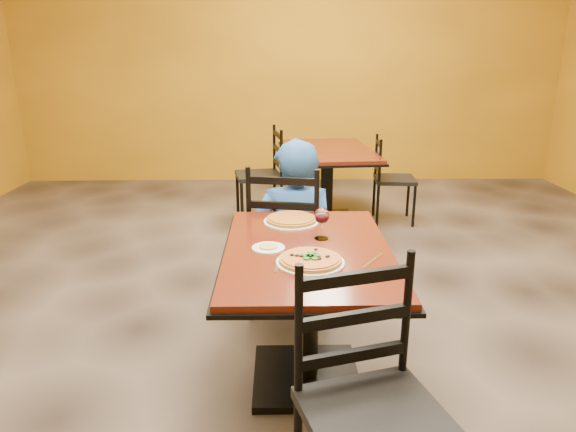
{
  "coord_description": "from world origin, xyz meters",
  "views": [
    {
      "loc": [
        -0.14,
        -2.84,
        1.66
      ],
      "look_at": [
        -0.09,
        -0.3,
        0.85
      ],
      "focal_mm": 32.12,
      "sensor_mm": 36.0,
      "label": 1
    }
  ],
  "objects_px": {
    "plate_main": "(310,262)",
    "side_plate": "(268,248)",
    "pizza_far": "(291,219)",
    "pizza_main": "(310,259)",
    "chair_second_right": "(395,180)",
    "plate_far": "(291,222)",
    "chair_main_near": "(377,422)",
    "chair_second_left": "(259,176)",
    "diner": "(295,223)",
    "wine_glass": "(322,222)",
    "table_main": "(307,284)",
    "table_second": "(327,168)",
    "chair_main_far": "(288,237)"
  },
  "relations": [
    {
      "from": "plate_main",
      "to": "side_plate",
      "type": "distance_m",
      "value": 0.26
    },
    {
      "from": "pizza_far",
      "to": "pizza_main",
      "type": "bearing_deg",
      "value": -83.09
    },
    {
      "from": "chair_second_right",
      "to": "plate_far",
      "type": "relative_size",
      "value": 2.8
    },
    {
      "from": "chair_main_near",
      "to": "side_plate",
      "type": "height_order",
      "value": "chair_main_near"
    },
    {
      "from": "chair_second_left",
      "to": "diner",
      "type": "bearing_deg",
      "value": -0.63
    },
    {
      "from": "diner",
      "to": "plate_far",
      "type": "bearing_deg",
      "value": 85.75
    },
    {
      "from": "wine_glass",
      "to": "chair_second_left",
      "type": "bearing_deg",
      "value": 99.3
    },
    {
      "from": "pizza_main",
      "to": "chair_main_near",
      "type": "bearing_deg",
      "value": -76.54
    },
    {
      "from": "chair_second_right",
      "to": "diner",
      "type": "height_order",
      "value": "diner"
    },
    {
      "from": "side_plate",
      "to": "pizza_far",
      "type": "bearing_deg",
      "value": 73.41
    },
    {
      "from": "chair_second_left",
      "to": "table_main",
      "type": "bearing_deg",
      "value": -3.29
    },
    {
      "from": "chair_main_near",
      "to": "pizza_main",
      "type": "xyz_separation_m",
      "value": [
        -0.18,
        0.74,
        0.27
      ]
    },
    {
      "from": "table_main",
      "to": "chair_second_left",
      "type": "bearing_deg",
      "value": 97.24
    },
    {
      "from": "pizza_main",
      "to": "chair_second_left",
      "type": "bearing_deg",
      "value": 96.78
    },
    {
      "from": "chair_main_near",
      "to": "side_plate",
      "type": "distance_m",
      "value": 1.03
    },
    {
      "from": "table_main",
      "to": "chair_main_near",
      "type": "xyz_separation_m",
      "value": [
        0.18,
        -0.94,
        -0.06
      ]
    },
    {
      "from": "plate_main",
      "to": "wine_glass",
      "type": "bearing_deg",
      "value": 76.76
    },
    {
      "from": "table_second",
      "to": "chair_main_near",
      "type": "relative_size",
      "value": 1.36
    },
    {
      "from": "diner",
      "to": "side_plate",
      "type": "bearing_deg",
      "value": 80.1
    },
    {
      "from": "chair_main_near",
      "to": "pizza_far",
      "type": "distance_m",
      "value": 1.38
    },
    {
      "from": "chair_main_near",
      "to": "chair_second_right",
      "type": "relative_size",
      "value": 1.15
    },
    {
      "from": "pizza_main",
      "to": "chair_second_right",
      "type": "bearing_deg",
      "value": 70.35
    },
    {
      "from": "table_main",
      "to": "plate_main",
      "type": "height_order",
      "value": "plate_main"
    },
    {
      "from": "chair_second_left",
      "to": "diner",
      "type": "xyz_separation_m",
      "value": [
        0.31,
        -1.75,
        0.09
      ]
    },
    {
      "from": "chair_second_left",
      "to": "pizza_main",
      "type": "relative_size",
      "value": 3.38
    },
    {
      "from": "diner",
      "to": "pizza_main",
      "type": "height_order",
      "value": "diner"
    },
    {
      "from": "chair_main_near",
      "to": "wine_glass",
      "type": "height_order",
      "value": "chair_main_near"
    },
    {
      "from": "table_main",
      "to": "diner",
      "type": "relative_size",
      "value": 1.08
    },
    {
      "from": "plate_main",
      "to": "wine_glass",
      "type": "distance_m",
      "value": 0.34
    },
    {
      "from": "table_second",
      "to": "pizza_far",
      "type": "distance_m",
      "value": 2.33
    },
    {
      "from": "diner",
      "to": "pizza_main",
      "type": "bearing_deg",
      "value": 91.42
    },
    {
      "from": "pizza_far",
      "to": "side_plate",
      "type": "xyz_separation_m",
      "value": [
        -0.12,
        -0.41,
        -0.02
      ]
    },
    {
      "from": "plate_main",
      "to": "side_plate",
      "type": "relative_size",
      "value": 1.94
    },
    {
      "from": "chair_main_near",
      "to": "wine_glass",
      "type": "distance_m",
      "value": 1.12
    },
    {
      "from": "pizza_far",
      "to": "chair_main_far",
      "type": "bearing_deg",
      "value": 91.64
    },
    {
      "from": "table_main",
      "to": "chair_second_left",
      "type": "xyz_separation_m",
      "value": [
        -0.34,
        2.68,
        -0.08
      ]
    },
    {
      "from": "diner",
      "to": "pizza_main",
      "type": "xyz_separation_m",
      "value": [
        0.04,
        -1.12,
        0.2
      ]
    },
    {
      "from": "chair_second_left",
      "to": "chair_main_near",
      "type": "bearing_deg",
      "value": -2.35
    },
    {
      "from": "table_main",
      "to": "chair_second_right",
      "type": "height_order",
      "value": "chair_second_right"
    },
    {
      "from": "chair_main_near",
      "to": "chair_second_left",
      "type": "xyz_separation_m",
      "value": [
        -0.52,
        3.62,
        -0.02
      ]
    },
    {
      "from": "plate_main",
      "to": "pizza_far",
      "type": "height_order",
      "value": "pizza_far"
    },
    {
      "from": "chair_main_far",
      "to": "pizza_main",
      "type": "height_order",
      "value": "chair_main_far"
    },
    {
      "from": "chair_second_left",
      "to": "chair_second_right",
      "type": "relative_size",
      "value": 1.1
    },
    {
      "from": "chair_second_left",
      "to": "wine_glass",
      "type": "bearing_deg",
      "value": -1.23
    },
    {
      "from": "table_second",
      "to": "chair_second_right",
      "type": "relative_size",
      "value": 1.57
    },
    {
      "from": "chair_main_far",
      "to": "chair_main_near",
      "type": "bearing_deg",
      "value": 108.73
    },
    {
      "from": "chair_main_near",
      "to": "chair_second_left",
      "type": "bearing_deg",
      "value": 82.1
    },
    {
      "from": "chair_main_far",
      "to": "plate_far",
      "type": "bearing_deg",
      "value": 101.91
    },
    {
      "from": "plate_main",
      "to": "wine_glass",
      "type": "relative_size",
      "value": 1.72
    },
    {
      "from": "chair_second_left",
      "to": "chair_second_right",
      "type": "distance_m",
      "value": 1.37
    }
  ]
}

